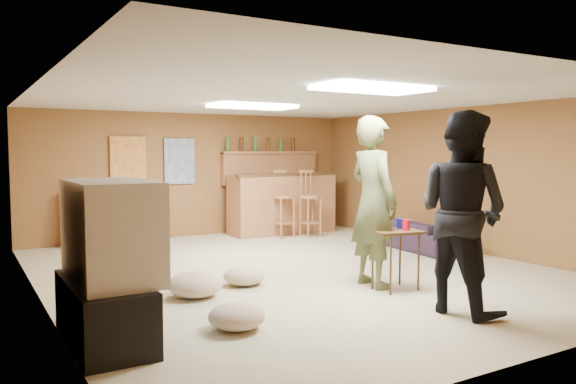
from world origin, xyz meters
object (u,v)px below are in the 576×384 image
sofa (418,235)px  tray_table (396,260)px  person_black (462,212)px  tv_body (111,230)px  bar_counter (282,204)px  person_olive (373,202)px

sofa → tray_table: bearing=136.6°
person_black → sofa: size_ratio=1.22×
person_black → tray_table: size_ratio=2.87×
person_black → sofa: 3.50m
tv_body → person_black: size_ratio=0.58×
person_black → bar_counter: bearing=-18.9°
tv_body → person_black: person_black is taller
tv_body → sofa: size_ratio=0.71×
person_olive → sofa: person_olive is taller
sofa → bar_counter: bearing=25.9°
bar_counter → sofa: bar_counter is taller
person_black → tray_table: bearing=-9.2°
bar_counter → sofa: bearing=-69.4°
bar_counter → person_olive: person_olive is taller
person_black → tray_table: (0.03, 0.96, -0.62)m
person_olive → sofa: size_ratio=1.24×
bar_counter → tray_table: bearing=-103.8°
person_olive → person_black: size_ratio=1.01×
sofa → tray_table: tray_table is taller
person_black → tv_body: bearing=67.2°
tv_body → tray_table: (3.09, 0.11, -0.57)m
bar_counter → person_olive: size_ratio=1.04×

